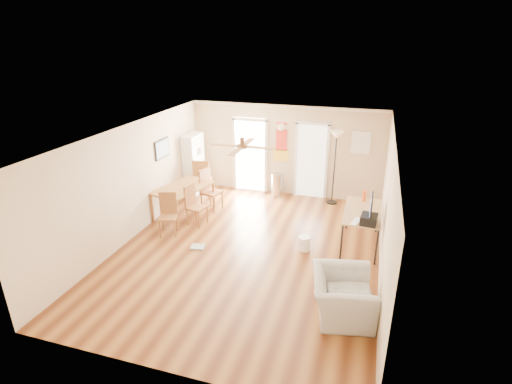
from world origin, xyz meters
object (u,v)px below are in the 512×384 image
(computer_desk, at_px, (361,228))
(armchair, at_px, (342,296))
(dining_chair_right_a, at_px, (212,190))
(torchiere_lamp, at_px, (334,168))
(dining_chair_near, at_px, (168,215))
(bookshelf, at_px, (194,164))
(wastebasket_b, at_px, (323,286))
(dining_chair_right_b, at_px, (197,205))
(dining_chair_far, at_px, (203,178))
(printer, at_px, (369,219))
(wastebasket_a, at_px, (304,243))
(dining_table, at_px, (184,201))
(trash_can, at_px, (277,185))

(computer_desk, height_order, armchair, computer_desk)
(dining_chair_right_a, height_order, torchiere_lamp, torchiere_lamp)
(dining_chair_near, bearing_deg, computer_desk, -9.56)
(bookshelf, distance_m, wastebasket_b, 5.84)
(dining_chair_right_b, distance_m, computer_desk, 3.91)
(dining_chair_right_a, height_order, dining_chair_far, dining_chair_far)
(bookshelf, bearing_deg, wastebasket_b, -52.86)
(printer, xyz_separation_m, wastebasket_b, (-0.68, -1.46, -0.76))
(armchair, bearing_deg, wastebasket_a, 16.42)
(bookshelf, height_order, dining_chair_far, bookshelf)
(dining_chair_right_b, distance_m, armchair, 4.46)
(dining_chair_far, bearing_deg, printer, 141.28)
(bookshelf, bearing_deg, dining_table, -86.19)
(dining_chair_right_a, height_order, dining_chair_right_b, dining_chair_right_a)
(torchiere_lamp, xyz_separation_m, armchair, (0.72, -4.71, -0.65))
(printer, height_order, armchair, printer)
(bookshelf, relative_size, trash_can, 2.65)
(bookshelf, distance_m, torchiere_lamp, 4.01)
(bookshelf, height_order, wastebasket_a, bookshelf)
(trash_can, distance_m, wastebasket_a, 3.15)
(bookshelf, distance_m, wastebasket_a, 4.46)
(torchiere_lamp, xyz_separation_m, wastebasket_b, (0.34, -4.26, -0.85))
(armchair, bearing_deg, dining_chair_far, 35.72)
(trash_can, distance_m, printer, 3.94)
(dining_chair_right_a, bearing_deg, computer_desk, -87.84)
(wastebasket_a, distance_m, armchair, 2.19)
(bookshelf, relative_size, armchair, 1.56)
(dining_chair_right_a, height_order, trash_can, dining_chair_right_a)
(bookshelf, height_order, wastebasket_b, bookshelf)
(dining_chair_right_b, bearing_deg, bookshelf, 38.66)
(dining_table, relative_size, trash_can, 2.35)
(wastebasket_a, bearing_deg, dining_chair_right_b, 170.34)
(dining_chair_right_b, relative_size, armchair, 0.89)
(dining_table, bearing_deg, wastebasket_a, -14.56)
(dining_table, height_order, dining_chair_near, dining_chair_near)
(trash_can, bearing_deg, wastebasket_b, -65.79)
(dining_chair_far, bearing_deg, armchair, 123.40)
(printer, relative_size, wastebasket_a, 1.17)
(dining_table, distance_m, dining_chair_right_a, 0.79)
(computer_desk, xyz_separation_m, printer, (0.14, -0.60, 0.51))
(computer_desk, relative_size, wastebasket_a, 4.95)
(torchiere_lamp, bearing_deg, wastebasket_a, -95.63)
(bookshelf, relative_size, dining_chair_near, 1.78)
(dining_chair_far, distance_m, armchair, 6.03)
(bookshelf, relative_size, computer_desk, 1.13)
(dining_chair_near, xyz_separation_m, printer, (4.47, 0.19, 0.43))
(trash_can, height_order, printer, printer)
(trash_can, bearing_deg, bookshelf, -168.72)
(dining_chair_near, relative_size, wastebasket_b, 2.96)
(dining_table, xyz_separation_m, dining_chair_far, (-0.06, 1.36, 0.17))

